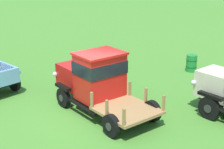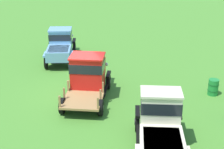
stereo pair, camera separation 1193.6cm
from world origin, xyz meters
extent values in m
plane|color=#47842D|center=(0.00, 0.00, 0.00)|extent=(240.00, 240.00, 0.00)
cylinder|color=black|center=(-4.00, 0.88, 0.44)|extent=(0.89, 0.42, 0.89)
cylinder|color=#2D2D2D|center=(-3.97, 0.97, 0.44)|extent=(0.30, 0.13, 0.31)
cube|color=#70A3D1|center=(-4.00, 0.88, 0.94)|extent=(0.99, 0.50, 0.12)
cylinder|color=black|center=(-1.13, 0.33, 0.39)|extent=(0.77, 0.53, 0.77)
cylinder|color=#2D2D2D|center=(-1.18, 0.23, 0.39)|extent=(0.25, 0.15, 0.27)
cylinder|color=black|center=(-0.29, 1.95, 0.39)|extent=(0.77, 0.53, 0.77)
cylinder|color=#2D2D2D|center=(-0.24, 2.05, 0.39)|extent=(0.25, 0.15, 0.27)
cylinder|color=black|center=(1.54, -1.05, 0.39)|extent=(0.77, 0.53, 0.77)
cylinder|color=#2D2D2D|center=(1.49, -1.15, 0.39)|extent=(0.25, 0.15, 0.27)
cylinder|color=black|center=(2.38, 0.58, 0.39)|extent=(0.77, 0.53, 0.77)
cylinder|color=#2D2D2D|center=(2.43, 0.68, 0.39)|extent=(0.25, 0.15, 0.27)
cube|color=black|center=(0.46, 0.54, 0.46)|extent=(4.31, 2.88, 0.12)
cube|color=red|center=(-0.92, 1.25, 1.00)|extent=(2.00, 1.87, 0.94)
cube|color=silver|center=(-1.61, 1.60, 0.95)|extent=(0.51, 0.92, 0.71)
sphere|color=silver|center=(-1.93, 1.00, 1.02)|extent=(0.20, 0.20, 0.20)
sphere|color=silver|center=(-1.30, 2.22, 1.02)|extent=(0.20, 0.20, 0.20)
cube|color=black|center=(-1.13, 0.33, 0.82)|extent=(0.88, 0.58, 0.12)
cube|color=black|center=(-0.29, 1.95, 0.82)|extent=(0.88, 0.58, 0.12)
cube|color=red|center=(0.32, 0.61, 1.37)|extent=(1.80, 1.98, 1.68)
cube|color=black|center=(0.32, 0.61, 1.75)|extent=(1.86, 2.03, 0.47)
cube|color=red|center=(0.32, 0.61, 2.25)|extent=(1.95, 2.10, 0.08)
cube|color=black|center=(0.02, -0.24, 0.44)|extent=(1.56, 0.89, 0.05)
cube|color=black|center=(0.84, 1.35, 0.44)|extent=(1.56, 0.89, 0.05)
cube|color=#9E7547|center=(1.70, -0.10, 0.57)|extent=(2.54, 2.50, 0.10)
cube|color=#9E7547|center=(0.54, -0.48, 0.90)|extent=(0.11, 0.11, 0.55)
cube|color=#9E7547|center=(1.34, 1.06, 0.90)|extent=(0.11, 0.11, 0.55)
cube|color=#9E7547|center=(1.31, -0.87, 0.90)|extent=(0.11, 0.11, 0.55)
cube|color=#9E7547|center=(2.10, 0.67, 0.90)|extent=(0.11, 0.11, 0.55)
cube|color=#9E7547|center=(2.07, -1.27, 0.90)|extent=(0.11, 0.11, 0.55)
cube|color=#9E7547|center=(2.87, 0.28, 0.90)|extent=(0.11, 0.11, 0.55)
cylinder|color=black|center=(4.18, 1.60, 0.42)|extent=(0.84, 0.52, 0.84)
cylinder|color=#2D2D2D|center=(4.14, 1.50, 0.42)|extent=(0.28, 0.15, 0.30)
cube|color=beige|center=(4.35, 2.47, 1.06)|extent=(1.81, 1.69, 0.99)
cube|color=silver|center=(3.73, 2.76, 1.01)|extent=(0.45, 0.88, 0.74)
sphere|color=silver|center=(3.45, 2.18, 1.08)|extent=(0.20, 0.20, 0.20)
sphere|color=silver|center=(3.99, 3.34, 1.08)|extent=(0.20, 0.20, 0.20)
cube|color=black|center=(4.18, 1.60, 0.89)|extent=(0.97, 0.59, 0.12)
cylinder|color=#1E7F33|center=(2.42, 6.80, 0.43)|extent=(0.53, 0.53, 0.86)
cylinder|color=#124C1E|center=(2.42, 6.80, 0.60)|extent=(0.56, 0.56, 0.03)
cylinder|color=#124C1E|center=(2.42, 6.80, 0.26)|extent=(0.56, 0.56, 0.03)
camera|label=1|loc=(5.68, -10.04, 5.53)|focal=55.00mm
camera|label=2|loc=(15.72, -4.03, 7.88)|focal=55.00mm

